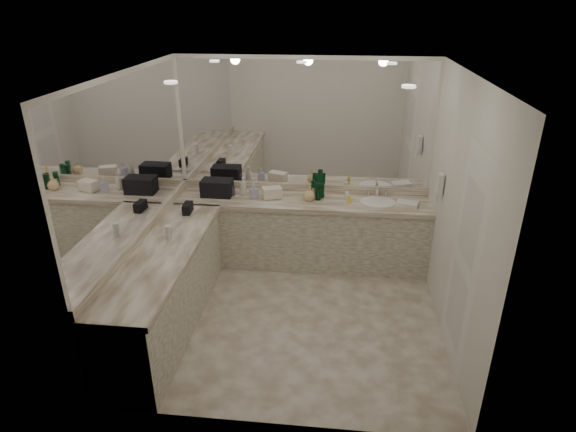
# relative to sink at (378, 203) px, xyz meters

# --- Properties ---
(floor) EXTENTS (3.20, 3.20, 0.00)m
(floor) POSITION_rel_sink_xyz_m (-0.95, -1.20, -0.90)
(floor) COLOR beige
(floor) RESTS_ON ground
(ceiling) EXTENTS (3.20, 3.20, 0.00)m
(ceiling) POSITION_rel_sink_xyz_m (-0.95, -1.20, 1.71)
(ceiling) COLOR white
(ceiling) RESTS_ON floor
(wall_back) EXTENTS (3.20, 0.02, 2.60)m
(wall_back) POSITION_rel_sink_xyz_m (-0.95, 0.30, 0.41)
(wall_back) COLOR silver
(wall_back) RESTS_ON floor
(wall_left) EXTENTS (0.02, 3.00, 2.60)m
(wall_left) POSITION_rel_sink_xyz_m (-2.55, -1.20, 0.41)
(wall_left) COLOR silver
(wall_left) RESTS_ON floor
(wall_right) EXTENTS (0.02, 3.00, 2.60)m
(wall_right) POSITION_rel_sink_xyz_m (0.65, -1.20, 0.41)
(wall_right) COLOR silver
(wall_right) RESTS_ON floor
(vanity_back_base) EXTENTS (3.20, 0.60, 0.84)m
(vanity_back_base) POSITION_rel_sink_xyz_m (-0.95, 0.00, -0.48)
(vanity_back_base) COLOR beige
(vanity_back_base) RESTS_ON floor
(vanity_back_top) EXTENTS (3.20, 0.64, 0.06)m
(vanity_back_top) POSITION_rel_sink_xyz_m (-0.95, -0.01, -0.03)
(vanity_back_top) COLOR beige
(vanity_back_top) RESTS_ON vanity_back_base
(vanity_left_base) EXTENTS (0.60, 2.40, 0.84)m
(vanity_left_base) POSITION_rel_sink_xyz_m (-2.25, -1.50, -0.48)
(vanity_left_base) COLOR beige
(vanity_left_base) RESTS_ON floor
(vanity_left_top) EXTENTS (0.64, 2.42, 0.06)m
(vanity_left_top) POSITION_rel_sink_xyz_m (-2.24, -1.50, -0.03)
(vanity_left_top) COLOR beige
(vanity_left_top) RESTS_ON vanity_left_base
(backsplash_back) EXTENTS (3.20, 0.04, 0.10)m
(backsplash_back) POSITION_rel_sink_xyz_m (-0.95, 0.28, 0.05)
(backsplash_back) COLOR beige
(backsplash_back) RESTS_ON vanity_back_top
(backsplash_left) EXTENTS (0.04, 3.00, 0.10)m
(backsplash_left) POSITION_rel_sink_xyz_m (-2.53, -1.20, 0.05)
(backsplash_left) COLOR beige
(backsplash_left) RESTS_ON vanity_left_top
(mirror_back) EXTENTS (3.12, 0.01, 1.55)m
(mirror_back) POSITION_rel_sink_xyz_m (-0.95, 0.29, 0.88)
(mirror_back) COLOR white
(mirror_back) RESTS_ON wall_back
(mirror_left) EXTENTS (0.01, 2.92, 1.55)m
(mirror_left) POSITION_rel_sink_xyz_m (-2.54, -1.20, 0.88)
(mirror_left) COLOR white
(mirror_left) RESTS_ON wall_left
(sink) EXTENTS (0.44, 0.44, 0.03)m
(sink) POSITION_rel_sink_xyz_m (0.00, 0.00, 0.00)
(sink) COLOR white
(sink) RESTS_ON vanity_back_top
(faucet) EXTENTS (0.24, 0.16, 0.14)m
(faucet) POSITION_rel_sink_xyz_m (0.00, 0.21, 0.07)
(faucet) COLOR silver
(faucet) RESTS_ON vanity_back_top
(wall_phone) EXTENTS (0.06, 0.10, 0.24)m
(wall_phone) POSITION_rel_sink_xyz_m (0.61, -0.50, 0.46)
(wall_phone) COLOR white
(wall_phone) RESTS_ON wall_right
(door) EXTENTS (0.02, 0.82, 2.10)m
(door) POSITION_rel_sink_xyz_m (0.64, -1.70, 0.16)
(door) COLOR white
(door) RESTS_ON wall_right
(black_toiletry_bag) EXTENTS (0.39, 0.25, 0.22)m
(black_toiletry_bag) POSITION_rel_sink_xyz_m (-2.03, 0.02, 0.12)
(black_toiletry_bag) COLOR black
(black_toiletry_bag) RESTS_ON vanity_back_top
(black_bag_spill) EXTENTS (0.10, 0.20, 0.11)m
(black_bag_spill) POSITION_rel_sink_xyz_m (-2.25, -0.56, 0.06)
(black_bag_spill) COLOR black
(black_bag_spill) RESTS_ON vanity_left_top
(cream_cosmetic_case) EXTENTS (0.27, 0.22, 0.14)m
(cream_cosmetic_case) POSITION_rel_sink_xyz_m (-1.33, -0.00, 0.07)
(cream_cosmetic_case) COLOR #EDE0C8
(cream_cosmetic_case) RESTS_ON vanity_back_top
(hand_towel) EXTENTS (0.29, 0.23, 0.04)m
(hand_towel) POSITION_rel_sink_xyz_m (0.35, -0.05, 0.03)
(hand_towel) COLOR white
(hand_towel) RESTS_ON vanity_back_top
(lotion_left) EXTENTS (0.07, 0.07, 0.15)m
(lotion_left) POSITION_rel_sink_xyz_m (-2.25, -1.23, 0.08)
(lotion_left) COLOR white
(lotion_left) RESTS_ON vanity_left_top
(soap_bottle_a) EXTENTS (0.11, 0.11, 0.23)m
(soap_bottle_a) POSITION_rel_sink_xyz_m (-1.71, 0.08, 0.12)
(soap_bottle_a) COLOR silver
(soap_bottle_a) RESTS_ON vanity_back_top
(soap_bottle_b) EXTENTS (0.11, 0.11, 0.19)m
(soap_bottle_b) POSITION_rel_sink_xyz_m (-1.55, -0.02, 0.10)
(soap_bottle_b) COLOR #B7B4D2
(soap_bottle_b) RESTS_ON vanity_back_top
(soap_bottle_c) EXTENTS (0.17, 0.17, 0.19)m
(soap_bottle_c) POSITION_rel_sink_xyz_m (-0.85, -0.03, 0.10)
(soap_bottle_c) COLOR #E3BA81
(soap_bottle_c) RESTS_ON vanity_back_top
(green_bottle_0) EXTENTS (0.07, 0.07, 0.18)m
(green_bottle_0) POSITION_rel_sink_xyz_m (-0.70, 0.10, 0.10)
(green_bottle_0) COLOR #094F26
(green_bottle_0) RESTS_ON vanity_back_top
(green_bottle_1) EXTENTS (0.07, 0.07, 0.20)m
(green_bottle_1) POSITION_rel_sink_xyz_m (-0.74, 0.01, 0.11)
(green_bottle_1) COLOR #094F26
(green_bottle_1) RESTS_ON vanity_back_top
(green_bottle_2) EXTENTS (0.07, 0.07, 0.19)m
(green_bottle_2) POSITION_rel_sink_xyz_m (-0.81, 0.14, 0.10)
(green_bottle_2) COLOR #094F26
(green_bottle_2) RESTS_ON vanity_back_top
(amenity_bottle_0) EXTENTS (0.05, 0.05, 0.08)m
(amenity_bottle_0) POSITION_rel_sink_xyz_m (-0.39, 0.12, 0.04)
(amenity_bottle_0) COLOR white
(amenity_bottle_0) RESTS_ON vanity_back_top
(amenity_bottle_1) EXTENTS (0.04, 0.04, 0.09)m
(amenity_bottle_1) POSITION_rel_sink_xyz_m (-0.36, -0.06, 0.05)
(amenity_bottle_1) COLOR #F2D84C
(amenity_bottle_1) RESTS_ON vanity_back_top
(amenity_bottle_2) EXTENTS (0.05, 0.05, 0.12)m
(amenity_bottle_2) POSITION_rel_sink_xyz_m (-1.83, 0.04, 0.06)
(amenity_bottle_2) COLOR #3F3F4C
(amenity_bottle_2) RESTS_ON vanity_back_top
(amenity_bottle_3) EXTENTS (0.04, 0.04, 0.11)m
(amenity_bottle_3) POSITION_rel_sink_xyz_m (-0.81, 0.11, 0.06)
(amenity_bottle_3) COLOR #E0B28C
(amenity_bottle_3) RESTS_ON vanity_back_top
(amenity_bottle_4) EXTENTS (0.04, 0.04, 0.12)m
(amenity_bottle_4) POSITION_rel_sink_xyz_m (-0.86, -0.03, 0.06)
(amenity_bottle_4) COLOR silver
(amenity_bottle_4) RESTS_ON vanity_back_top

